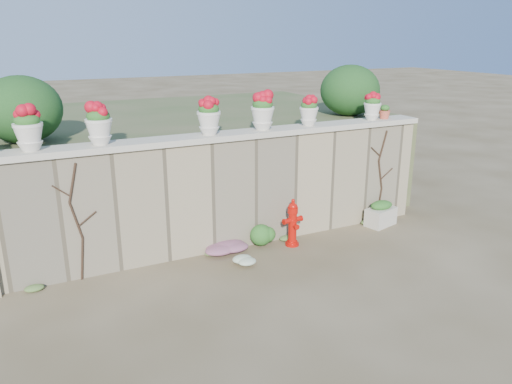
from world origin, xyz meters
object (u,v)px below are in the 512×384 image
urn_pot_0 (28,129)px  terracotta_pot (385,112)px  planter_box (381,214)px  fire_hydrant (293,222)px

urn_pot_0 → terracotta_pot: size_ratio=2.42×
planter_box → terracotta_pot: 2.05m
planter_box → urn_pot_0: urn_pot_0 is taller
urn_pot_0 → terracotta_pot: 6.56m
fire_hydrant → urn_pot_0: 4.63m
planter_box → fire_hydrant: bearing=167.5°
fire_hydrant → urn_pot_0: bearing=169.1°
urn_pot_0 → terracotta_pot: bearing=0.0°
terracotta_pot → fire_hydrant: bearing=-167.6°
urn_pot_0 → terracotta_pot: (6.56, 0.00, -0.20)m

